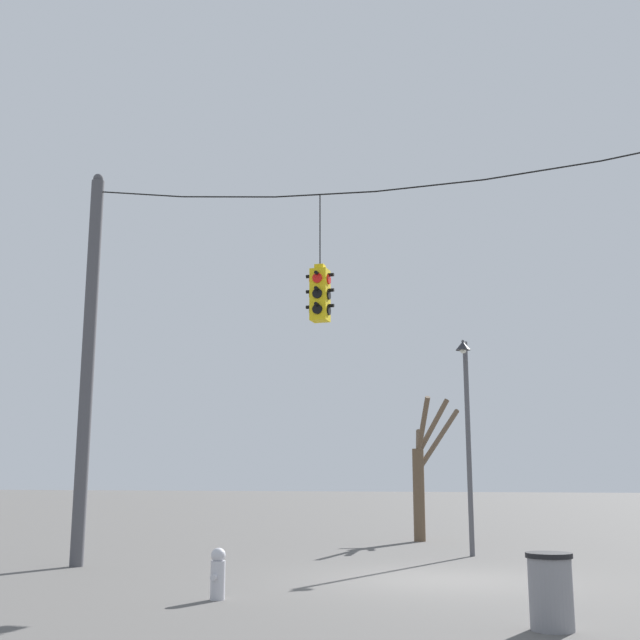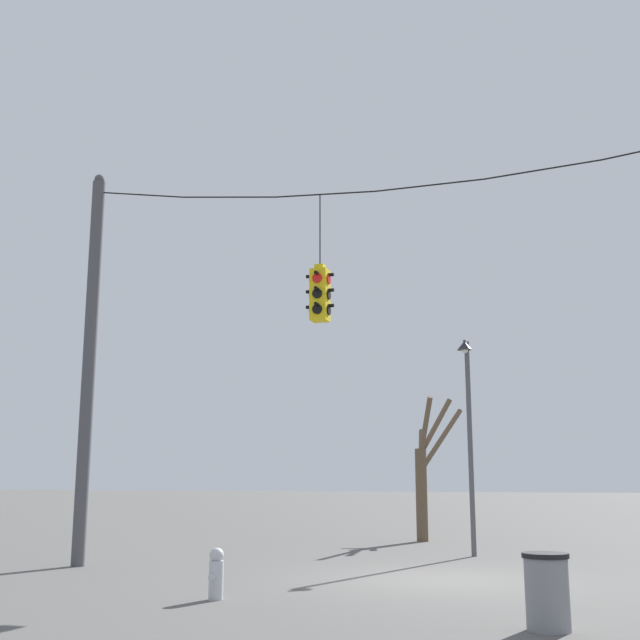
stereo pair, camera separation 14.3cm
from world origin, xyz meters
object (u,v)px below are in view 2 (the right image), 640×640
at_px(street_lamp, 468,414).
at_px(fire_hydrant, 216,573).
at_px(utility_pole_left, 89,362).
at_px(bare_tree, 426,472).
at_px(traffic_light_near_right_pole, 320,294).
at_px(trash_bin, 547,591).

xyz_separation_m(street_lamp, fire_hydrant, (-2.80, -7.98, -2.92)).
bearing_deg(utility_pole_left, bare_tree, 57.85).
distance_m(utility_pole_left, bare_tree, 10.84).
xyz_separation_m(utility_pole_left, traffic_light_near_right_pole, (5.27, 0.00, 1.13)).
distance_m(traffic_light_near_right_pole, bare_tree, 9.61).
distance_m(street_lamp, fire_hydrant, 8.95).
xyz_separation_m(traffic_light_near_right_pole, fire_hydrant, (-0.55, -3.38, -5.02)).
distance_m(utility_pole_left, trash_bin, 11.23).
bearing_deg(traffic_light_near_right_pole, utility_pole_left, -180.00).
height_order(traffic_light_near_right_pole, street_lamp, traffic_light_near_right_pole).
distance_m(traffic_light_near_right_pole, trash_bin, 7.93).
height_order(traffic_light_near_right_pole, trash_bin, traffic_light_near_right_pole).
bearing_deg(bare_tree, utility_pole_left, -122.15).
bearing_deg(fire_hydrant, trash_bin, -12.48).
height_order(utility_pole_left, trash_bin, utility_pole_left).
height_order(traffic_light_near_right_pole, fire_hydrant, traffic_light_near_right_pole).
bearing_deg(fire_hydrant, utility_pole_left, 144.41).
height_order(fire_hydrant, trash_bin, trash_bin).
relative_size(utility_pole_left, street_lamp, 1.68).
bearing_deg(street_lamp, trash_bin, -77.25).
xyz_separation_m(utility_pole_left, bare_tree, (5.64, 8.97, -2.29)).
bearing_deg(traffic_light_near_right_pole, bare_tree, 87.65).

